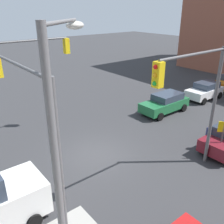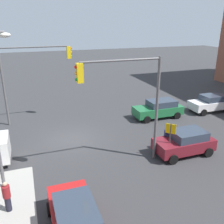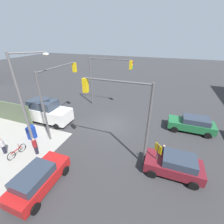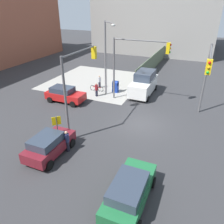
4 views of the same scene
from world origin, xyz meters
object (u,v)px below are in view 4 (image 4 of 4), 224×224
pedestrian_walking_north (97,90)px  bicycle_leaning_on_fence (97,88)px  street_lamp_corner (106,54)px  sedan_red (65,94)px  coupe_maroon (49,145)px  coupe_green (130,191)px  van_white_delivery (144,83)px  smokestack (46,11)px  pedestrian_crossing (99,82)px  mailbox_blue (115,86)px  pedestrian_waiting (67,141)px  traffic_signal_ne_corner (134,58)px  traffic_signal_nw_corner (78,76)px  traffic_signal_se_corner (207,72)px

pedestrian_walking_north → bicycle_leaning_on_fence: (1.40, 0.70, -0.46)m
street_lamp_corner → sedan_red: street_lamp_corner is taller
street_lamp_corner → coupe_maroon: 12.25m
coupe_green → van_white_delivery: bearing=13.1°
coupe_green → smokestack: bearing=42.2°
pedestrian_crossing → bicycle_leaning_on_fence: bearing=-41.4°
mailbox_blue → pedestrian_waiting: 12.06m
coupe_maroon → sedan_red: (8.19, 4.26, 0.00)m
smokestack → coupe_maroon: bearing=-142.8°
pedestrian_waiting → traffic_signal_ne_corner: bearing=-6.7°
van_white_delivery → bicycle_leaning_on_fence: bearing=104.5°
coupe_maroon → bicycle_leaning_on_fence: coupe_maroon is taller
traffic_signal_ne_corner → coupe_green: (-12.88, -4.08, -3.80)m
van_white_delivery → coupe_green: bearing=-166.9°
pedestrian_waiting → coupe_green: bearing=-113.2°
coupe_green → mailbox_blue: bearing=25.0°
traffic_signal_ne_corner → pedestrian_waiting: 11.08m
pedestrian_walking_north → coupe_maroon: bearing=156.4°
pedestrian_waiting → traffic_signal_nw_corner: bearing=14.0°
pedestrian_crossing → pedestrian_waiting: bearing=-35.1°
pedestrian_waiting → bicycle_leaning_on_fence: bearing=18.2°
traffic_signal_se_corner → bicycle_leaning_on_fence: (3.33, 11.70, -4.30)m
coupe_maroon → bicycle_leaning_on_fence: (12.26, 2.51, -0.50)m
sedan_red → pedestrian_walking_north: bearing=-42.4°
traffic_signal_se_corner → pedestrian_crossing: 13.30m
street_lamp_corner → coupe_maroon: (-11.59, -0.86, -3.86)m
street_lamp_corner → coupe_green: street_lamp_corner is taller
mailbox_blue → bicycle_leaning_on_fence: (-0.60, 2.20, -0.42)m
pedestrian_walking_north → traffic_signal_se_corner: bearing=-133.1°
coupe_maroon → pedestrian_waiting: size_ratio=2.37×
traffic_signal_nw_corner → mailbox_blue: 9.63m
traffic_signal_ne_corner → sedan_red: traffic_signal_ne_corner is taller
street_lamp_corner → coupe_green: bearing=-151.2°
traffic_signal_nw_corner → smokestack: bearing=41.1°
pedestrian_crossing → pedestrian_waiting: pedestrian_waiting is taller
coupe_maroon → pedestrian_walking_north: 11.01m
traffic_signal_nw_corner → pedestrian_waiting: traffic_signal_nw_corner is taller
traffic_signal_nw_corner → coupe_maroon: (-4.04, 0.18, -3.76)m
traffic_signal_se_corner → pedestrian_waiting: 12.18m
van_white_delivery → pedestrian_crossing: 5.62m
pedestrian_crossing → pedestrian_walking_north: size_ratio=1.01×
traffic_signal_se_corner → pedestrian_waiting: size_ratio=3.95×
traffic_signal_nw_corner → traffic_signal_se_corner: 10.24m
traffic_signal_nw_corner → coupe_green: 9.31m
van_white_delivery → pedestrian_waiting: van_white_delivery is taller
smokestack → pedestrian_crossing: 30.88m
smokestack → sedan_red: 33.51m
sedan_red → pedestrian_waiting: 8.95m
coupe_maroon → pedestrian_walking_north: (10.86, 1.82, -0.04)m
smokestack → street_lamp_corner: bearing=-131.6°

